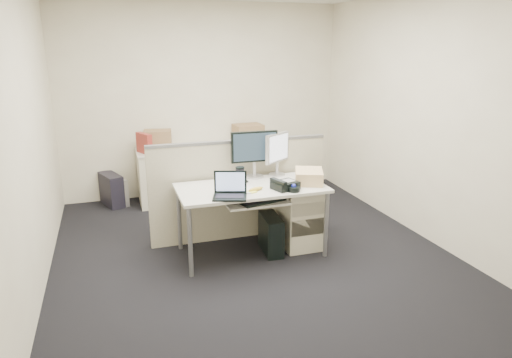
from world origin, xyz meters
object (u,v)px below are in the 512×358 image
object	(u,v)px
desk	(251,193)
laptop	(230,186)
monitor_main	(254,154)
desk_phone	(285,185)

from	to	relation	value
desk	laptop	size ratio (longest dim) A/B	4.80
monitor_main	laptop	size ratio (longest dim) A/B	1.63
monitor_main	desk	bearing A→B (deg)	-111.28
desk	monitor_main	world-z (taller)	monitor_main
desk	desk_phone	size ratio (longest dim) A/B	6.23
monitor_main	desk_phone	size ratio (longest dim) A/B	2.12
desk_phone	monitor_main	bearing A→B (deg)	91.04
monitor_main	laptop	distance (m)	0.75
desk	laptop	bearing A→B (deg)	-136.97
laptop	monitor_main	bearing A→B (deg)	72.26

